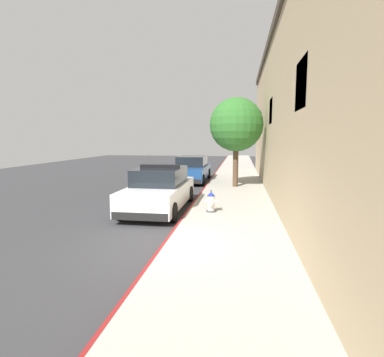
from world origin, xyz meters
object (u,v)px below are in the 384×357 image
parked_car_silver_ahead (192,169)px  fire_hydrant (211,202)px  police_cruiser (160,190)px  street_tree (236,125)px

parked_car_silver_ahead → fire_hydrant: bearing=-77.0°
police_cruiser → street_tree: (2.72, 5.24, 2.59)m
fire_hydrant → police_cruiser: bearing=160.5°
parked_car_silver_ahead → street_tree: (2.71, -2.63, 2.60)m
parked_car_silver_ahead → fire_hydrant: (1.98, -8.57, -0.25)m
parked_car_silver_ahead → street_tree: street_tree is taller
police_cruiser → fire_hydrant: (1.99, -0.70, -0.26)m
fire_hydrant → street_tree: (0.73, 5.94, 2.85)m
police_cruiser → parked_car_silver_ahead: 7.86m
police_cruiser → street_tree: bearing=62.5°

